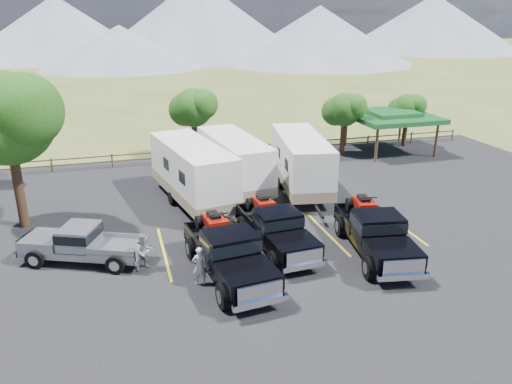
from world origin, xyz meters
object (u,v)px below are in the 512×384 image
object	(u,v)px
person_b	(144,252)
rig_center	(275,227)
rig_right	(375,231)
pickup_silver	(83,244)
person_a	(200,266)
rig_left	(228,251)
tree_big_nw	(6,119)
pavilion	(391,116)
trailer_right	(301,162)
trailer_left	(193,173)
trailer_center	(234,162)

from	to	relation	value
person_b	rig_center	bearing A→B (deg)	-10.58
rig_center	rig_right	bearing A→B (deg)	-27.76
pickup_silver	person_a	bearing A→B (deg)	77.37
rig_left	person_a	size ratio (longest dim) A/B	4.22
rig_left	tree_big_nw	bearing A→B (deg)	132.26
person_a	rig_left	bearing A→B (deg)	-159.98
tree_big_nw	rig_right	world-z (taller)	tree_big_nw
rig_center	pickup_silver	distance (m)	8.53
rig_right	person_a	size ratio (longest dim) A/B	4.19
rig_center	person_a	xyz separation A→B (m)	(-3.96, -2.38, -0.19)
pavilion	trailer_right	size ratio (longest dim) A/B	0.64
rig_left	rig_right	distance (m)	6.81
rig_center	trailer_right	xyz separation A→B (m)	(3.95, 7.10, 0.75)
pickup_silver	person_a	distance (m)	5.59
rig_right	person_a	distance (m)	8.11
rig_right	trailer_right	distance (m)	8.93
trailer_left	trailer_center	bearing A→B (deg)	20.86
tree_big_nw	trailer_center	bearing A→B (deg)	12.40
tree_big_nw	person_b	world-z (taller)	tree_big_nw
person_a	pavilion	bearing A→B (deg)	-136.61
pavilion	person_b	world-z (taller)	pavilion
pavilion	trailer_left	distance (m)	18.12
rig_right	pickup_silver	distance (m)	12.89
rig_right	pickup_silver	world-z (taller)	rig_right
person_a	rig_center	bearing A→B (deg)	-147.77
person_b	pickup_silver	bearing A→B (deg)	135.27
rig_left	pavilion	bearing A→B (deg)	36.86
pickup_silver	person_a	size ratio (longest dim) A/B	3.57
rig_center	trailer_center	size ratio (longest dim) A/B	0.68
pavilion	trailer_right	distance (m)	12.07
rig_center	trailer_center	distance (m)	8.45
rig_left	trailer_left	xyz separation A→B (m)	(-0.02, 8.65, 0.73)
pavilion	trailer_left	world-z (taller)	trailer_left
person_a	person_b	size ratio (longest dim) A/B	1.01
tree_big_nw	pavilion	world-z (taller)	tree_big_nw
rig_right	trailer_center	size ratio (longest dim) A/B	0.73
trailer_left	pickup_silver	bearing A→B (deg)	-145.40
trailer_right	person_b	distance (m)	12.55
trailer_center	rig_left	bearing A→B (deg)	-111.47
rig_center	person_a	bearing A→B (deg)	-153.20
rig_right	trailer_center	xyz separation A→B (m)	(-3.98, 10.22, 0.64)
tree_big_nw	trailer_center	xyz separation A→B (m)	(11.74, 2.58, -3.86)
rig_left	rig_right	xyz separation A→B (m)	(6.81, 0.15, -0.02)
pickup_silver	tree_big_nw	bearing A→B (deg)	-123.87
trailer_center	trailer_right	bearing A→B (deg)	-25.36
trailer_right	person_a	world-z (taller)	trailer_right
rig_right	person_a	world-z (taller)	rig_right
pavilion	person_a	xyz separation A→B (m)	(-17.90, -16.20, -1.93)
tree_big_nw	trailer_left	size ratio (longest dim) A/B	0.79
trailer_left	person_b	distance (m)	7.96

